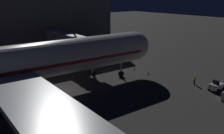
# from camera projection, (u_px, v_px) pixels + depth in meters

# --- Properties ---
(ground_plane) EXTENTS (320.00, 320.00, 0.00)m
(ground_plane) POSITION_uv_depth(u_px,v_px,m) (62.00, 91.00, 42.86)
(ground_plane) COLOR #383533
(jet_bridge) EXTENTS (24.83, 3.40, 7.44)m
(jet_bridge) POSITION_uv_depth(u_px,v_px,m) (73.00, 41.00, 56.81)
(jet_bridge) COLOR #9E9E99
(jet_bridge) RESTS_ON ground_plane
(apron_floodlight_mast) EXTENTS (2.90, 0.50, 18.95)m
(apron_floodlight_mast) POSITION_uv_depth(u_px,v_px,m) (69.00, 14.00, 68.21)
(apron_floodlight_mast) COLOR #59595E
(apron_floodlight_mast) RESTS_ON ground_plane
(pushback_tug) EXTENTS (1.86, 2.51, 1.95)m
(pushback_tug) POSITION_uv_depth(u_px,v_px,m) (217.00, 86.00, 42.80)
(pushback_tug) COLOR silver
(pushback_tug) RESTS_ON ground_plane
(ground_crew_marshaller_fwd) EXTENTS (0.40, 0.40, 1.76)m
(ground_crew_marshaller_fwd) POSITION_uv_depth(u_px,v_px,m) (195.00, 80.00, 45.64)
(ground_crew_marshaller_fwd) COLOR black
(ground_crew_marshaller_fwd) RESTS_ON ground_plane
(traffic_cone_nose_port) EXTENTS (0.36, 0.36, 0.55)m
(traffic_cone_nose_port) POSITION_uv_depth(u_px,v_px,m) (148.00, 73.00, 51.74)
(traffic_cone_nose_port) COLOR orange
(traffic_cone_nose_port) RESTS_ON ground_plane
(traffic_cone_nose_starboard) EXTENTS (0.36, 0.36, 0.55)m
(traffic_cone_nose_starboard) POSITION_uv_depth(u_px,v_px,m) (134.00, 68.00, 55.14)
(traffic_cone_nose_starboard) COLOR orange
(traffic_cone_nose_starboard) RESTS_ON ground_plane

